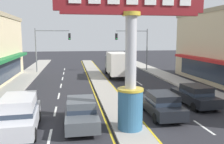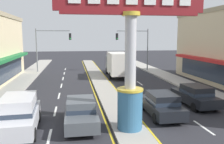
# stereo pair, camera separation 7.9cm
# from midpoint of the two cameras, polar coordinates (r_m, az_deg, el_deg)

# --- Properties ---
(median_strip) EXTENTS (1.83, 52.00, 0.14)m
(median_strip) POSITION_cam_midpoint_polar(r_m,az_deg,el_deg) (25.77, -2.41, -2.80)
(median_strip) COLOR #A39E93
(median_strip) RESTS_ON ground
(sidewalk_left) EXTENTS (2.55, 60.00, 0.18)m
(sidewalk_left) POSITION_cam_midpoint_polar(r_m,az_deg,el_deg) (24.35, -22.87, -4.07)
(sidewalk_left) COLOR #ADA89E
(sidewalk_left) RESTS_ON ground
(sidewalk_right) EXTENTS (2.55, 60.00, 0.18)m
(sidewalk_right) POSITION_cam_midpoint_polar(r_m,az_deg,el_deg) (26.40, 17.46, -2.88)
(sidewalk_right) COLOR #ADA89E
(sidewalk_right) RESTS_ON ground
(lane_markings) EXTENTS (8.57, 52.00, 0.01)m
(lane_markings) POSITION_cam_midpoint_polar(r_m,az_deg,el_deg) (24.47, -2.03, -3.56)
(lane_markings) COLOR silver
(lane_markings) RESTS_ON ground
(district_sign) EXTENTS (7.69, 1.39, 7.78)m
(district_sign) POSITION_cam_midpoint_polar(r_m,az_deg,el_deg) (12.47, 4.58, 3.96)
(district_sign) COLOR #33668C
(district_sign) RESTS_ON median_strip
(traffic_light_left_side) EXTENTS (4.86, 0.46, 6.20)m
(traffic_light_left_side) POSITION_cam_midpoint_polar(r_m,az_deg,el_deg) (34.78, -14.53, 6.74)
(traffic_light_left_side) COLOR slate
(traffic_light_left_side) RESTS_ON ground
(traffic_light_right_side) EXTENTS (4.86, 0.46, 6.20)m
(traffic_light_right_side) POSITION_cam_midpoint_polar(r_m,az_deg,el_deg) (35.37, 5.80, 6.98)
(traffic_light_right_side) COLOR slate
(traffic_light_right_side) RESTS_ON ground
(suv_far_right_lane) EXTENTS (2.16, 4.70, 1.90)m
(suv_far_right_lane) POSITION_cam_midpoint_polar(r_m,az_deg,el_deg) (13.92, -21.09, -9.17)
(suv_far_right_lane) COLOR silver
(suv_far_right_lane) RESTS_ON ground
(box_truck_near_left_lane) EXTENTS (2.38, 6.96, 3.12)m
(box_truck_near_left_lane) POSITION_cam_midpoint_polar(r_m,az_deg,el_deg) (30.47, 1.25, 2.01)
(box_truck_near_left_lane) COLOR #4C5156
(box_truck_near_left_lane) RESTS_ON ground
(sedan_mid_left_lane) EXTENTS (1.85, 4.31, 1.53)m
(sedan_mid_left_lane) POSITION_cam_midpoint_polar(r_m,az_deg,el_deg) (14.00, -7.23, -9.41)
(sedan_mid_left_lane) COLOR #4C5156
(sedan_mid_left_lane) RESTS_ON ground
(sedan_far_left_oncoming) EXTENTS (1.85, 4.31, 1.53)m
(sedan_far_left_oncoming) POSITION_cam_midpoint_polar(r_m,az_deg,el_deg) (15.81, 11.74, -7.44)
(sedan_far_left_oncoming) COLOR black
(sedan_far_left_oncoming) RESTS_ON ground
(sedan_kerb_right) EXTENTS (2.01, 4.39, 1.53)m
(sedan_kerb_right) POSITION_cam_midpoint_polar(r_m,az_deg,el_deg) (18.78, 19.23, -5.23)
(sedan_kerb_right) COLOR black
(sedan_kerb_right) RESTS_ON ground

